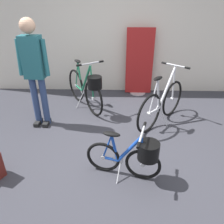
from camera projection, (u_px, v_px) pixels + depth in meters
ground_plane at (105, 147)px, 3.42m from camera, size 6.05×6.05×0.00m
back_wall at (110, 24)px, 4.76m from camera, size 6.05×0.10×3.02m
floor_banner_stand at (139, 66)px, 4.95m from camera, size 0.60×0.36×1.47m
folding_bike_foreground at (133, 155)px, 2.72m from camera, size 0.95×0.52×0.69m
display_bike_left at (162, 104)px, 3.90m from camera, size 0.97×1.15×1.02m
display_bike_right at (87, 88)px, 4.33m from camera, size 0.88×1.25×1.02m
visitor_near_wall at (34, 67)px, 3.56m from camera, size 0.54×0.29×1.80m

